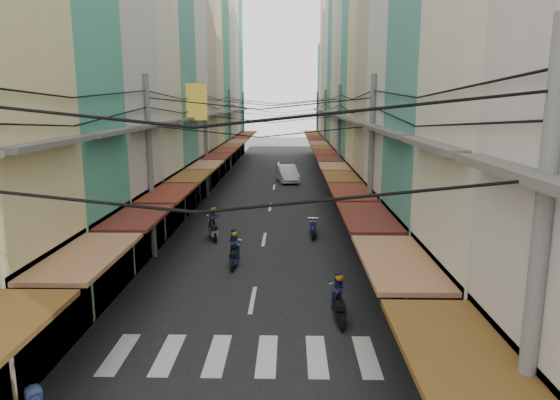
# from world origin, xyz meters

# --- Properties ---
(ground) EXTENTS (160.00, 160.00, 0.00)m
(ground) POSITION_xyz_m (0.00, 0.00, 0.00)
(ground) COLOR #61615C
(ground) RESTS_ON ground
(road) EXTENTS (10.00, 80.00, 0.02)m
(road) POSITION_xyz_m (0.00, 20.00, 0.01)
(road) COLOR black
(road) RESTS_ON ground
(sidewalk_left) EXTENTS (3.00, 80.00, 0.06)m
(sidewalk_left) POSITION_xyz_m (-6.50, 20.00, 0.03)
(sidewalk_left) COLOR gray
(sidewalk_left) RESTS_ON ground
(sidewalk_right) EXTENTS (3.00, 80.00, 0.06)m
(sidewalk_right) POSITION_xyz_m (6.50, 20.00, 0.03)
(sidewalk_right) COLOR gray
(sidewalk_right) RESTS_ON ground
(crosswalk) EXTENTS (7.55, 2.40, 0.01)m
(crosswalk) POSITION_xyz_m (-0.00, -6.00, 0.03)
(crosswalk) COLOR silver
(crosswalk) RESTS_ON ground
(building_row_left) EXTENTS (7.80, 67.67, 23.70)m
(building_row_left) POSITION_xyz_m (-7.92, 16.56, 9.78)
(building_row_left) COLOR beige
(building_row_left) RESTS_ON ground
(building_row_right) EXTENTS (7.80, 68.98, 22.59)m
(building_row_right) POSITION_xyz_m (7.92, 16.45, 9.41)
(building_row_right) COLOR teal
(building_row_right) RESTS_ON ground
(utility_poles) EXTENTS (10.20, 66.13, 8.20)m
(utility_poles) POSITION_xyz_m (0.00, 15.01, 6.59)
(utility_poles) COLOR slate
(utility_poles) RESTS_ON ground
(white_car) EXTENTS (5.51, 2.95, 1.84)m
(white_car) POSITION_xyz_m (1.06, 24.79, 0.00)
(white_car) COLOR silver
(white_car) RESTS_ON ground
(bicycle) EXTENTS (1.72, 0.67, 1.17)m
(bicycle) POSITION_xyz_m (6.43, 0.75, 0.00)
(bicycle) COLOR black
(bicycle) RESTS_ON ground
(moving_scooters) EXTENTS (6.06, 12.19, 1.81)m
(moving_scooters) POSITION_xyz_m (0.16, 2.44, 0.53)
(moving_scooters) COLOR black
(moving_scooters) RESTS_ON ground
(parked_scooters) EXTENTS (12.88, 14.20, 0.95)m
(parked_scooters) POSITION_xyz_m (4.17, -4.35, 0.46)
(parked_scooters) COLOR black
(parked_scooters) RESTS_ON ground
(pedestrians) EXTENTS (12.75, 24.35, 2.11)m
(pedestrians) POSITION_xyz_m (-4.15, 0.63, 0.98)
(pedestrians) COLOR black
(pedestrians) RESTS_ON ground
(market_umbrella) EXTENTS (2.05, 2.05, 2.16)m
(market_umbrella) POSITION_xyz_m (6.57, -6.40, 1.90)
(market_umbrella) COLOR #B2B2B7
(market_umbrella) RESTS_ON ground
(traffic_sign) EXTENTS (0.10, 0.58, 2.66)m
(traffic_sign) POSITION_xyz_m (5.94, -1.92, 1.92)
(traffic_sign) COLOR slate
(traffic_sign) RESTS_ON ground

